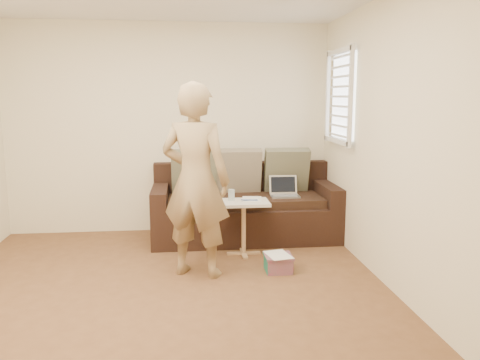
{
  "coord_description": "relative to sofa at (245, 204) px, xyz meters",
  "views": [
    {
      "loc": [
        0.21,
        -3.92,
        1.7
      ],
      "look_at": [
        0.8,
        1.4,
        0.78
      ],
      "focal_mm": 36.42,
      "sensor_mm": 36.0,
      "label": 1
    }
  ],
  "objects": [
    {
      "name": "floor",
      "position": [
        -0.9,
        -1.77,
        -0.42
      ],
      "size": [
        4.5,
        4.5,
        0.0
      ],
      "primitive_type": "plane",
      "color": "brown",
      "rests_on": "ground"
    },
    {
      "name": "wall_front",
      "position": [
        -0.9,
        -4.03,
        0.87
      ],
      "size": [
        4.0,
        0.0,
        4.0
      ],
      "primitive_type": "plane",
      "rotation": [
        -1.57,
        0.0,
        0.0
      ],
      "color": "beige",
      "rests_on": "ground"
    },
    {
      "name": "sofa",
      "position": [
        0.0,
        0.0,
        0.0
      ],
      "size": [
        2.2,
        0.95,
        0.85
      ],
      "primitive_type": null,
      "color": "black",
      "rests_on": "ground"
    },
    {
      "name": "pillow_mid",
      "position": [
        -0.05,
        0.22,
        0.37
      ],
      "size": [
        0.55,
        0.27,
        0.57
      ],
      "primitive_type": null,
      "rotation": [
        0.24,
        0.0,
        0.0
      ],
      "color": "#786E56",
      "rests_on": "sofa"
    },
    {
      "name": "scissors",
      "position": [
        -0.02,
        -0.62,
        0.18
      ],
      "size": [
        0.2,
        0.14,
        0.02
      ],
      "primitive_type": null,
      "rotation": [
        0.0,
        0.0,
        -0.22
      ],
      "color": "silver",
      "rests_on": "side_table"
    },
    {
      "name": "pillow_right",
      "position": [
        0.55,
        0.21,
        0.37
      ],
      "size": [
        0.55,
        0.28,
        0.57
      ],
      "primitive_type": null,
      "rotation": [
        0.26,
        0.0,
        0.0
      ],
      "color": "#565740",
      "rests_on": "sofa"
    },
    {
      "name": "pillow_left",
      "position": [
        -0.6,
        0.19,
        0.37
      ],
      "size": [
        0.55,
        0.29,
        0.57
      ],
      "primitive_type": null,
      "rotation": [
        0.28,
        0.0,
        0.0
      ],
      "color": "#565740",
      "rests_on": "sofa"
    },
    {
      "name": "laptop_white",
      "position": [
        -0.49,
        -0.1,
        0.1
      ],
      "size": [
        0.4,
        0.35,
        0.24
      ],
      "primitive_type": null,
      "rotation": [
        0.0,
        0.0,
        0.44
      ],
      "color": "white",
      "rests_on": "sofa"
    },
    {
      "name": "person",
      "position": [
        -0.61,
        -1.17,
        0.5
      ],
      "size": [
        0.8,
        0.68,
        1.85
      ],
      "primitive_type": "imported",
      "rotation": [
        0.0,
        0.0,
        2.74
      ],
      "color": "#968351",
      "rests_on": "ground"
    },
    {
      "name": "paper_on_table",
      "position": [
        0.01,
        -0.54,
        0.17
      ],
      "size": [
        0.25,
        0.33,
        0.0
      ],
      "primitive_type": null,
      "rotation": [
        0.0,
        0.0,
        -0.14
      ],
      "color": "white",
      "rests_on": "side_table"
    },
    {
      "name": "laptop_silver",
      "position": [
        0.47,
        -0.1,
        0.1
      ],
      "size": [
        0.34,
        0.25,
        0.23
      ],
      "primitive_type": null,
      "rotation": [
        0.0,
        0.0,
        -0.02
      ],
      "color": "#B7BABC",
      "rests_on": "sofa"
    },
    {
      "name": "drinking_glass",
      "position": [
        -0.21,
        -0.57,
        0.23
      ],
      "size": [
        0.07,
        0.07,
        0.12
      ],
      "primitive_type": null,
      "color": "silver",
      "rests_on": "side_table"
    },
    {
      "name": "striped_box",
      "position": [
        0.19,
        -1.19,
        -0.34
      ],
      "size": [
        0.27,
        0.27,
        0.17
      ],
      "primitive_type": null,
      "color": "#D8205A",
      "rests_on": "ground"
    },
    {
      "name": "wall_back",
      "position": [
        -0.9,
        0.48,
        0.87
      ],
      "size": [
        4.0,
        0.0,
        4.0
      ],
      "primitive_type": "plane",
      "rotation": [
        1.57,
        0.0,
        0.0
      ],
      "color": "beige",
      "rests_on": "ground"
    },
    {
      "name": "wall_right",
      "position": [
        1.1,
        -1.77,
        0.87
      ],
      "size": [
        0.0,
        4.5,
        4.5
      ],
      "primitive_type": "plane",
      "rotation": [
        1.57,
        0.0,
        -1.57
      ],
      "color": "beige",
      "rests_on": "ground"
    },
    {
      "name": "side_table",
      "position": [
        -0.09,
        -0.62,
        -0.13
      ],
      "size": [
        0.54,
        0.38,
        0.59
      ],
      "primitive_type": null,
      "color": "silver",
      "rests_on": "ground"
    },
    {
      "name": "window_blinds",
      "position": [
        1.05,
        -0.27,
        1.28
      ],
      "size": [
        0.12,
        0.88,
        1.08
      ],
      "primitive_type": null,
      "color": "white",
      "rests_on": "wall_right"
    }
  ]
}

